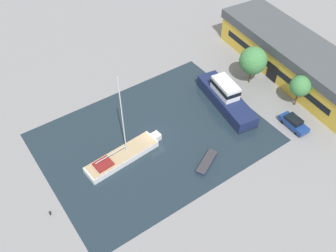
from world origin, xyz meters
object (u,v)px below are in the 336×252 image
at_px(parked_car, 294,123).
at_px(sailboat_moored, 123,156).
at_px(warehouse_building, 294,57).
at_px(quay_tree_by_water, 253,61).
at_px(motor_cruiser, 226,97).
at_px(quay_tree_near_building, 300,86).
at_px(small_dinghy, 207,162).

bearing_deg(parked_car, sailboat_moored, -17.83).
height_order(warehouse_building, quay_tree_by_water, quay_tree_by_water).
height_order(warehouse_building, motor_cruiser, warehouse_building).
relative_size(quay_tree_near_building, parked_car, 1.16).
xyz_separation_m(warehouse_building, quay_tree_by_water, (-2.09, -7.94, 1.39)).
relative_size(quay_tree_by_water, parked_car, 1.41).
xyz_separation_m(motor_cruiser, small_dinghy, (7.76, -10.13, -1.24)).
bearing_deg(motor_cruiser, parked_car, -53.23).
bearing_deg(warehouse_building, parked_car, -40.51).
height_order(quay_tree_near_building, parked_car, quay_tree_near_building).
xyz_separation_m(quay_tree_near_building, motor_cruiser, (-6.54, -9.04, -2.38)).
relative_size(warehouse_building, small_dinghy, 6.75).
xyz_separation_m(warehouse_building, motor_cruiser, (-0.20, -15.06, -1.57)).
xyz_separation_m(quay_tree_near_building, parked_car, (3.22, -4.03, -3.04)).
relative_size(quay_tree_by_water, motor_cruiser, 0.50).
bearing_deg(small_dinghy, warehouse_building, -99.79).
bearing_deg(motor_cruiser, quay_tree_near_building, -26.31).
distance_m(quay_tree_near_building, quay_tree_by_water, 8.67).
distance_m(quay_tree_near_building, sailboat_moored, 29.02).
bearing_deg(quay_tree_near_building, small_dinghy, -86.35).
bearing_deg(sailboat_moored, small_dinghy, 46.17).
height_order(sailboat_moored, small_dinghy, sailboat_moored).
bearing_deg(quay_tree_by_water, small_dinghy, -60.74).
distance_m(motor_cruiser, small_dinghy, 12.82).
height_order(warehouse_building, quay_tree_near_building, warehouse_building).
relative_size(parked_car, small_dinghy, 1.02).
relative_size(quay_tree_near_building, sailboat_moored, 0.40).
xyz_separation_m(quay_tree_by_water, small_dinghy, (9.66, -17.24, -4.20)).
xyz_separation_m(warehouse_building, sailboat_moored, (0.17, -34.18, -2.44)).
bearing_deg(small_dinghy, sailboat_moored, 24.09).
bearing_deg(quay_tree_by_water, quay_tree_near_building, 12.88).
bearing_deg(small_dinghy, quay_tree_by_water, -87.26).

